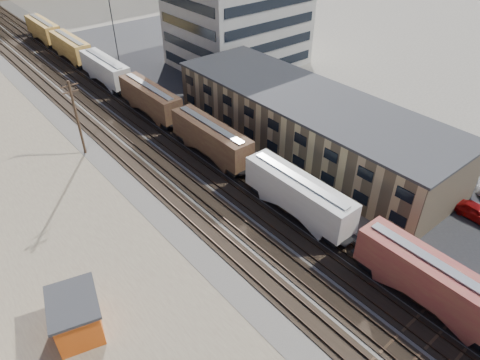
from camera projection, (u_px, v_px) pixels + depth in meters
ground at (403, 331)px, 34.12m from camera, size 300.00×300.00×0.00m
ballast_bed at (117, 113)px, 65.49m from camera, size 18.00×200.00×0.06m
asphalt_lot at (289, 106)px, 67.51m from camera, size 26.00×120.00×0.04m
rail_tracks at (114, 114)px, 65.16m from camera, size 11.40×200.00×0.24m
freight_train at (178, 116)px, 58.58m from camera, size 3.00×119.74×4.46m
warehouse at (307, 121)px, 55.48m from camera, size 12.40×40.40×7.25m
office_tower at (238, 14)px, 77.77m from camera, size 22.60×18.60×18.45m
utility_pole_north at (77, 117)px, 53.00m from camera, size 2.20×0.32×10.00m
radio_mast at (114, 31)px, 69.62m from camera, size 1.20×0.16×18.00m
maintenance_shed at (76, 316)px, 33.17m from camera, size 4.83×5.61×3.52m
parked_car_red at (477, 212)px, 44.89m from camera, size 2.13×4.89×1.64m
parked_car_blue at (245, 63)px, 81.41m from camera, size 4.62×5.24×1.35m
parked_car_far at (243, 57)px, 83.49m from camera, size 3.79×5.28×1.67m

